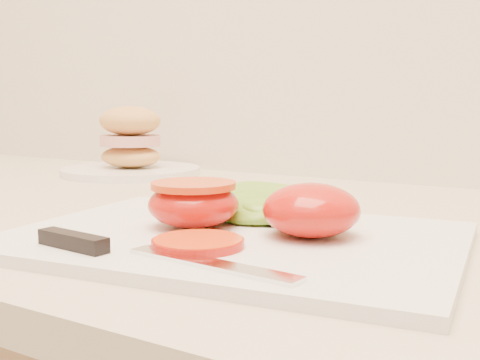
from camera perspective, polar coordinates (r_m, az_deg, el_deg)
The scene contains 8 objects.
cutting_board at distance 0.52m, azimuth -0.59°, elevation -5.63°, with size 0.37×0.27×0.01m, color silver.
tomato_half_dome at distance 0.50m, azimuth 6.77°, elevation -2.84°, with size 0.08×0.08×0.04m, color red.
tomato_half_cut at distance 0.54m, azimuth -4.44°, elevation -2.13°, with size 0.08×0.08×0.04m.
tomato_slice_0 at distance 0.47m, azimuth -4.01°, elevation -5.95°, with size 0.07×0.07×0.01m, color #EC440F.
lettuce_leaf_0 at distance 0.59m, azimuth 1.24°, elevation -2.17°, with size 0.14×0.10×0.03m, color #83A82C.
lettuce_leaf_1 at distance 0.58m, azimuth 5.72°, elevation -2.43°, with size 0.12×0.09×0.03m, color #83A82C.
knife at distance 0.45m, azimuth -10.98°, elevation -6.47°, with size 0.22×0.04×0.01m.
sandwich_plate at distance 1.02m, azimuth -10.33°, elevation 2.78°, with size 0.23×0.23×0.11m.
Camera 1 is at (0.00, 1.12, 1.05)m, focal length 45.00 mm.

